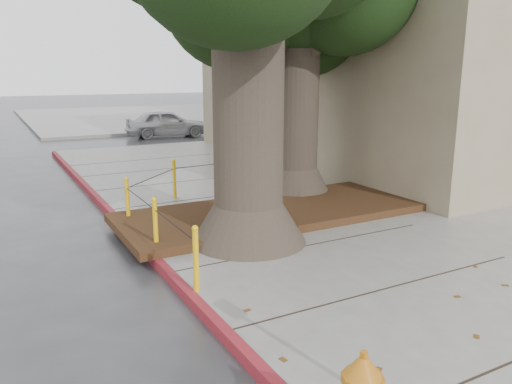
% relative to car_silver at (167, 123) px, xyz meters
% --- Properties ---
extents(ground, '(140.00, 140.00, 0.00)m').
position_rel_car_silver_xyz_m(ground, '(-3.60, -18.71, -0.67)').
color(ground, '#28282B').
rests_on(ground, ground).
extents(sidewalk_main, '(16.00, 26.00, 0.15)m').
position_rel_car_silver_xyz_m(sidewalk_main, '(2.40, -16.21, -0.59)').
color(sidewalk_main, slate).
rests_on(sidewalk_main, ground).
extents(sidewalk_far, '(16.00, 20.00, 0.15)m').
position_rel_car_silver_xyz_m(sidewalk_far, '(2.40, 11.29, -0.59)').
color(sidewalk_far, slate).
rests_on(sidewalk_far, ground).
extents(curb_red, '(0.14, 26.00, 0.16)m').
position_rel_car_silver_xyz_m(curb_red, '(-5.60, -16.21, -0.59)').
color(curb_red, maroon).
rests_on(curb_red, ground).
extents(planter_bed, '(6.40, 2.60, 0.16)m').
position_rel_car_silver_xyz_m(planter_bed, '(-2.70, -14.81, -0.44)').
color(planter_bed, black).
rests_on(planter_bed, sidewalk_main).
extents(building_corner, '(12.00, 13.00, 10.00)m').
position_rel_car_silver_xyz_m(building_corner, '(6.40, -10.21, 4.33)').
color(building_corner, tan).
rests_on(building_corner, ground).
extents(building_side_white, '(10.00, 10.00, 9.00)m').
position_rel_car_silver_xyz_m(building_side_white, '(12.40, 7.29, 3.83)').
color(building_side_white, silver).
rests_on(building_side_white, ground).
extents(building_side_grey, '(12.00, 14.00, 12.00)m').
position_rel_car_silver_xyz_m(building_side_grey, '(18.40, 13.29, 5.33)').
color(building_side_grey, slate).
rests_on(building_side_grey, ground).
extents(bollard_ring, '(3.79, 5.39, 0.95)m').
position_rel_car_silver_xyz_m(bollard_ring, '(-4.47, -14.33, -0.00)').
color(bollard_ring, yellow).
rests_on(bollard_ring, sidewalk_main).
extents(car_silver, '(4.10, 2.09, 1.34)m').
position_rel_car_silver_xyz_m(car_silver, '(0.00, 0.00, 0.00)').
color(car_silver, '#B3B4B8').
rests_on(car_silver, ground).
extents(car_red, '(3.37, 1.43, 1.08)m').
position_rel_car_silver_xyz_m(car_red, '(5.36, -0.64, -0.13)').
color(car_red, maroon).
rests_on(car_red, ground).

